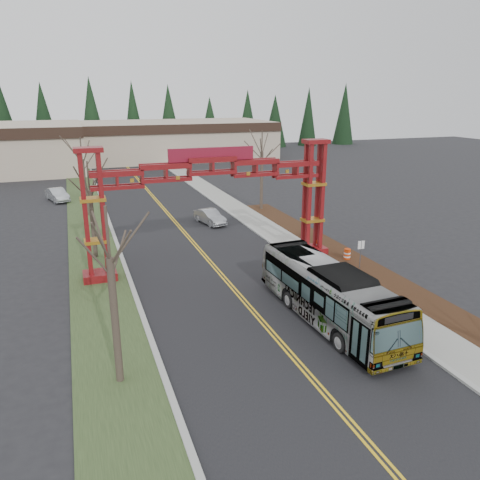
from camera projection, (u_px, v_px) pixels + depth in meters
name	position (u px, v px, depth m)	size (l,w,h in m)	color
ground	(347.00, 419.00, 18.11)	(200.00, 200.00, 0.00)	black
road	(190.00, 239.00, 40.56)	(12.00, 110.00, 0.02)	black
lane_line_left	(189.00, 239.00, 40.52)	(0.12, 100.00, 0.01)	yellow
lane_line_right	(192.00, 239.00, 40.59)	(0.12, 100.00, 0.01)	yellow
curb_right	(256.00, 232.00, 42.53)	(0.30, 110.00, 0.15)	#A9AAA4
sidewalk_right	(271.00, 230.00, 43.00)	(2.60, 110.00, 0.14)	gray
landscape_strip	(399.00, 287.00, 30.37)	(2.60, 50.00, 0.12)	#321E10
grass_median	(94.00, 249.00, 37.96)	(4.00, 110.00, 0.08)	#2E4120
curb_left	(118.00, 246.00, 38.55)	(0.30, 110.00, 0.15)	#A9AAA4
gateway_arch	(212.00, 185.00, 32.49)	(18.20, 1.60, 8.90)	#5D0C0D
retail_building_east	(171.00, 140.00, 92.11)	(38.00, 20.30, 7.00)	#BEA891
conifer_treeline	(114.00, 122.00, 98.89)	(116.10, 5.60, 13.00)	black
transit_bus	(329.00, 294.00, 25.56)	(2.73, 11.66, 3.25)	#B4B6BC
silver_sedan	(210.00, 217.00, 45.30)	(1.48, 4.24, 1.40)	#A5A8AD
parked_car_far_a	(57.00, 195.00, 54.95)	(1.61, 4.62, 1.52)	#B4B9BC
bare_tree_median_near	(110.00, 259.00, 18.81)	(3.26, 3.26, 7.90)	#382D26
bare_tree_median_mid	(90.00, 191.00, 34.52)	(3.26, 3.26, 7.41)	#382D26
bare_tree_median_far	(82.00, 160.00, 46.90)	(3.33, 3.33, 7.99)	#382D26
bare_tree_right_far	(262.00, 153.00, 49.33)	(3.32, 3.32, 8.40)	#382D26
street_sign	(361.00, 249.00, 33.14)	(0.49, 0.07, 2.16)	#3F3F44
barrel_south	(347.00, 255.00, 35.31)	(0.50, 0.50, 0.92)	red
barrel_mid	(318.00, 245.00, 37.30)	(0.56, 0.56, 1.03)	red
barrel_north	(306.00, 234.00, 40.51)	(0.51, 0.51, 0.95)	red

